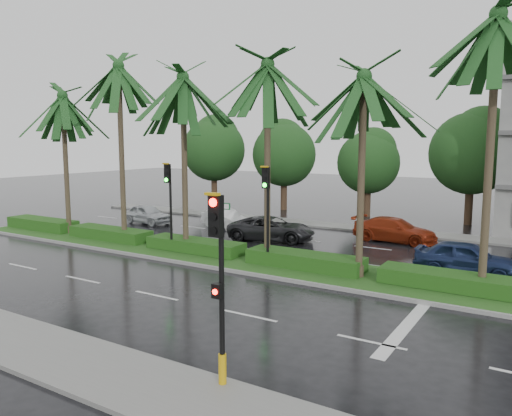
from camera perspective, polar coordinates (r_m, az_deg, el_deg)
The scene contains 17 objects.
ground at distance 22.41m, azimuth -2.51°, elevation -6.68°, with size 120.00×120.00×0.00m, color black.
near_sidewalk at distance 15.48m, azimuth -24.93°, elevation -13.85°, with size 40.00×2.40×0.12m, color slate.
far_sidewalk at distance 32.81m, azimuth 9.35°, elevation -2.06°, with size 40.00×2.00×0.12m, color slate.
median at distance 23.20m, azimuth -1.12°, elevation -5.97°, with size 36.00×4.00×0.15m.
hedge at distance 23.12m, azimuth -1.12°, elevation -5.08°, with size 35.20×1.40×0.60m.
lane_markings at distance 20.54m, azimuth 3.90°, elevation -8.01°, with size 34.00×13.06×0.01m.
palm_row at distance 23.40m, azimuth -3.79°, elevation 13.98°, with size 26.30×4.20×10.42m.
signal_near at distance 11.01m, azimuth -4.23°, elevation -8.42°, with size 0.34×0.45×4.36m.
signal_median_left at distance 24.55m, azimuth -9.91°, elevation 1.59°, with size 0.34×0.42×4.36m.
signal_median_right at distance 21.31m, azimuth 1.23°, elevation 0.79°, with size 0.34×0.42×4.36m.
street_sign at distance 22.94m, azimuth -3.94°, elevation -0.94°, with size 0.95×0.09×2.60m.
bg_trees at distance 37.61m, azimuth 12.68°, elevation 6.42°, with size 33.35×5.45×7.87m.
car_silver at distance 34.42m, azimuth -12.32°, elevation -0.69°, with size 3.80×1.53×1.30m, color #B9BDC2.
car_white at distance 31.96m, azimuth -3.52°, elevation -1.22°, with size 3.75×1.31×1.23m, color white.
car_darkgrey at distance 27.97m, azimuth 1.78°, elevation -2.38°, with size 4.84×2.23×1.34m, color #242427.
car_red at distance 28.63m, azimuth 15.58°, elevation -2.43°, with size 4.60×1.87×1.33m, color maroon.
car_blue at distance 22.70m, azimuth 22.86°, elevation -5.28°, with size 4.12×1.66×1.40m, color navy.
Camera 1 is at (12.22, -17.94, 5.55)m, focal length 35.00 mm.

